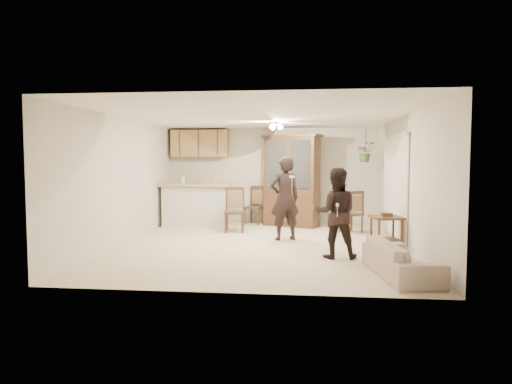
# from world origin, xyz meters

# --- Properties ---
(floor) EXTENTS (6.50, 6.50, 0.00)m
(floor) POSITION_xyz_m (0.00, 0.00, 0.00)
(floor) COLOR beige
(floor) RESTS_ON ground
(ceiling) EXTENTS (5.50, 6.50, 0.02)m
(ceiling) POSITION_xyz_m (0.00, 0.00, 2.50)
(ceiling) COLOR white
(ceiling) RESTS_ON wall_back
(wall_back) EXTENTS (5.50, 0.02, 2.50)m
(wall_back) POSITION_xyz_m (0.00, 3.25, 1.25)
(wall_back) COLOR beige
(wall_back) RESTS_ON ground
(wall_front) EXTENTS (5.50, 0.02, 2.50)m
(wall_front) POSITION_xyz_m (0.00, -3.25, 1.25)
(wall_front) COLOR beige
(wall_front) RESTS_ON ground
(wall_left) EXTENTS (0.02, 6.50, 2.50)m
(wall_left) POSITION_xyz_m (-2.75, 0.00, 1.25)
(wall_left) COLOR beige
(wall_left) RESTS_ON ground
(wall_right) EXTENTS (0.02, 6.50, 2.50)m
(wall_right) POSITION_xyz_m (2.75, 0.00, 1.25)
(wall_right) COLOR beige
(wall_right) RESTS_ON ground
(breakfast_bar) EXTENTS (1.60, 0.55, 1.00)m
(breakfast_bar) POSITION_xyz_m (-1.85, 2.35, 0.50)
(breakfast_bar) COLOR silver
(breakfast_bar) RESTS_ON floor
(bar_top) EXTENTS (1.75, 0.70, 0.08)m
(bar_top) POSITION_xyz_m (-1.85, 2.35, 1.05)
(bar_top) COLOR tan
(bar_top) RESTS_ON breakfast_bar
(upper_cabinets) EXTENTS (1.50, 0.34, 0.70)m
(upper_cabinets) POSITION_xyz_m (-1.90, 3.07, 2.10)
(upper_cabinets) COLOR olive
(upper_cabinets) RESTS_ON wall_back
(vertical_blinds) EXTENTS (0.06, 2.30, 2.10)m
(vertical_blinds) POSITION_xyz_m (2.71, 0.90, 1.10)
(vertical_blinds) COLOR beige
(vertical_blinds) RESTS_ON wall_right
(ceiling_fixture) EXTENTS (0.36, 0.36, 0.20)m
(ceiling_fixture) POSITION_xyz_m (0.20, 1.20, 2.40)
(ceiling_fixture) COLOR #FFE5BF
(ceiling_fixture) RESTS_ON ceiling
(hanging_plant) EXTENTS (0.43, 0.37, 0.48)m
(hanging_plant) POSITION_xyz_m (2.30, 2.40, 1.85)
(hanging_plant) COLOR #305D25
(hanging_plant) RESTS_ON ceiling
(plant_cord) EXTENTS (0.01, 0.01, 0.65)m
(plant_cord) POSITION_xyz_m (2.30, 2.40, 2.17)
(plant_cord) COLOR black
(plant_cord) RESTS_ON ceiling
(sofa) EXTENTS (0.99, 1.96, 0.73)m
(sofa) POSITION_xyz_m (2.23, -2.16, 0.37)
(sofa) COLOR beige
(sofa) RESTS_ON floor
(adult) EXTENTS (0.77, 0.65, 1.80)m
(adult) POSITION_xyz_m (0.44, 0.65, 0.90)
(adult) COLOR black
(adult) RESTS_ON floor
(child) EXTENTS (0.66, 0.51, 1.35)m
(child) POSITION_xyz_m (1.37, -1.02, 0.68)
(child) COLOR black
(child) RESTS_ON floor
(china_hutch) EXTENTS (1.56, 1.07, 2.29)m
(china_hutch) POSITION_xyz_m (0.53, 2.69, 1.13)
(china_hutch) COLOR #3A2215
(china_hutch) RESTS_ON floor
(side_table) EXTENTS (0.64, 0.64, 0.67)m
(side_table) POSITION_xyz_m (2.39, -0.03, 0.31)
(side_table) COLOR #3A2215
(side_table) RESTS_ON floor
(chair_bar) EXTENTS (0.49, 0.49, 1.03)m
(chair_bar) POSITION_xyz_m (-0.76, 1.58, 0.29)
(chair_bar) COLOR #3A2215
(chair_bar) RESTS_ON floor
(chair_hutch_left) EXTENTS (0.55, 0.55, 0.98)m
(chair_hutch_left) POSITION_xyz_m (-0.43, 2.93, 0.28)
(chair_hutch_left) COLOR #3A2215
(chair_hutch_left) RESTS_ON floor
(chair_hutch_right) EXTENTS (0.60, 0.60, 0.97)m
(chair_hutch_right) POSITION_xyz_m (1.91, 1.71, 0.27)
(chair_hutch_right) COLOR #3A2215
(chair_hutch_right) RESTS_ON floor
(controller_adult) EXTENTS (0.10, 0.16, 0.05)m
(controller_adult) POSITION_xyz_m (0.60, 0.28, 1.33)
(controller_adult) COLOR white
(controller_adult) RESTS_ON adult
(controller_child) EXTENTS (0.04, 0.13, 0.04)m
(controller_child) POSITION_xyz_m (1.37, -1.38, 0.94)
(controller_child) COLOR white
(controller_child) RESTS_ON child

